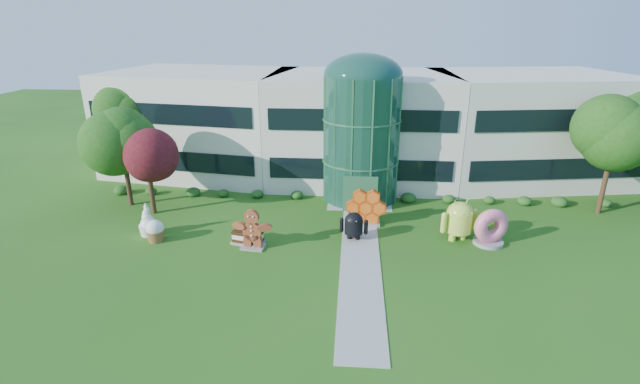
# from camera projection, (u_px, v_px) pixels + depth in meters

# --- Properties ---
(ground) EXTENTS (140.00, 140.00, 0.00)m
(ground) POSITION_uv_depth(u_px,v_px,m) (360.00, 271.00, 26.94)
(ground) COLOR #215114
(ground) RESTS_ON ground
(building) EXTENTS (46.00, 15.00, 9.30)m
(building) POSITION_uv_depth(u_px,v_px,m) (360.00, 126.00, 42.13)
(building) COLOR beige
(building) RESTS_ON ground
(atrium) EXTENTS (6.00, 6.00, 9.80)m
(atrium) POSITION_uv_depth(u_px,v_px,m) (361.00, 139.00, 36.44)
(atrium) COLOR #194738
(atrium) RESTS_ON ground
(walkway) EXTENTS (2.40, 20.00, 0.04)m
(walkway) POSITION_uv_depth(u_px,v_px,m) (360.00, 254.00, 28.81)
(walkway) COLOR #9E9E93
(walkway) RESTS_ON ground
(tree_red) EXTENTS (4.00, 4.00, 6.00)m
(tree_red) POSITION_uv_depth(u_px,v_px,m) (149.00, 175.00, 33.98)
(tree_red) COLOR #3F0C14
(tree_red) RESTS_ON ground
(trees_backdrop) EXTENTS (52.00, 8.00, 8.40)m
(trees_backdrop) POSITION_uv_depth(u_px,v_px,m) (361.00, 144.00, 37.62)
(trees_backdrop) COLOR #204411
(trees_backdrop) RESTS_ON ground
(android_green) EXTENTS (3.22, 2.69, 3.11)m
(android_green) POSITION_uv_depth(u_px,v_px,m) (459.00, 218.00, 30.26)
(android_green) COLOR #BDDB46
(android_green) RESTS_ON ground
(android_black) EXTENTS (2.13, 1.58, 2.22)m
(android_black) POSITION_uv_depth(u_px,v_px,m) (354.00, 224.00, 30.46)
(android_black) COLOR black
(android_black) RESTS_ON ground
(donut) EXTENTS (2.65, 1.93, 2.50)m
(donut) POSITION_uv_depth(u_px,v_px,m) (490.00, 226.00, 29.79)
(donut) COLOR #EC5993
(donut) RESTS_ON ground
(gingerbread) EXTENTS (3.02, 1.46, 2.68)m
(gingerbread) POSITION_uv_depth(u_px,v_px,m) (252.00, 229.00, 29.21)
(gingerbread) COLOR maroon
(gingerbread) RESTS_ON ground
(ice_cream_sandwich) EXTENTS (2.28, 1.54, 0.93)m
(ice_cream_sandwich) POSITION_uv_depth(u_px,v_px,m) (248.00, 237.00, 30.06)
(ice_cream_sandwich) COLOR #31190B
(ice_cream_sandwich) RESTS_ON ground
(honeycomb) EXTENTS (3.04, 1.18, 2.36)m
(honeycomb) POSITION_uv_depth(u_px,v_px,m) (366.00, 209.00, 32.70)
(honeycomb) COLOR orange
(honeycomb) RESTS_ON ground
(froyo) EXTENTS (1.68, 1.68, 2.29)m
(froyo) POSITION_uv_depth(u_px,v_px,m) (147.00, 219.00, 31.08)
(froyo) COLOR white
(froyo) RESTS_ON ground
(cupcake) EXTENTS (1.35, 1.35, 1.49)m
(cupcake) POSITION_uv_depth(u_px,v_px,m) (155.00, 231.00, 30.35)
(cupcake) COLOR white
(cupcake) RESTS_ON ground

